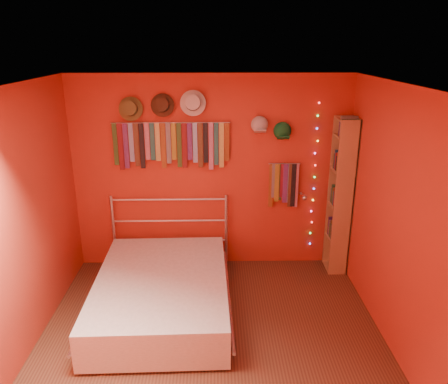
{
  "coord_description": "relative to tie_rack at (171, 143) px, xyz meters",
  "views": [
    {
      "loc": [
        0.05,
        -3.59,
        2.85
      ],
      "look_at": [
        0.14,
        0.9,
        1.3
      ],
      "focal_mm": 35.0,
      "sensor_mm": 36.0,
      "label": 1
    }
  ],
  "objects": [
    {
      "name": "bookshelf",
      "position": [
        2.15,
        -0.16,
        -0.65
      ],
      "size": [
        0.25,
        0.34,
        2.0
      ],
      "color": "#A9884C",
      "rests_on": "ground"
    },
    {
      "name": "tie_rack",
      "position": [
        0.0,
        0.0,
        0.0
      ],
      "size": [
        1.45,
        0.03,
        0.6
      ],
      "color": "silver",
      "rests_on": "back_wall"
    },
    {
      "name": "fairy_lights",
      "position": [
        1.8,
        0.02,
        -0.45
      ],
      "size": [
        0.05,
        0.02,
        1.9
      ],
      "color": "#FF3333",
      "rests_on": "back_wall"
    },
    {
      "name": "cap_green",
      "position": [
        1.37,
        0.01,
        0.14
      ],
      "size": [
        0.2,
        0.25,
        0.2
      ],
      "color": "#186D2E",
      "rests_on": "back_wall"
    },
    {
      "name": "bed",
      "position": [
        -0.06,
        -1.08,
        -1.44
      ],
      "size": [
        1.54,
        2.07,
        1.0
      ],
      "rotation": [
        0.0,
        0.0,
        0.02
      ],
      "color": "silver",
      "rests_on": "ground"
    },
    {
      "name": "reading_lamp",
      "position": [
        1.65,
        -0.14,
        -0.67
      ],
      "size": [
        0.06,
        0.27,
        0.08
      ],
      "color": "silver",
      "rests_on": "back_wall"
    },
    {
      "name": "fedora_olive",
      "position": [
        -0.47,
        -0.03,
        0.43
      ],
      "size": [
        0.29,
        0.16,
        0.29
      ],
      "rotation": [
        1.36,
        0.0,
        0.0
      ],
      "color": "brown",
      "rests_on": "back_wall"
    },
    {
      "name": "cap_white",
      "position": [
        1.08,
        0.01,
        0.22
      ],
      "size": [
        0.19,
        0.24,
        0.19
      ],
      "color": "beige",
      "rests_on": "back_wall"
    },
    {
      "name": "back_wall",
      "position": [
        0.49,
        0.06,
        -0.42
      ],
      "size": [
        3.5,
        0.02,
        2.5
      ],
      "primitive_type": "cube",
      "color": "#B0231C",
      "rests_on": "ground"
    },
    {
      "name": "left_wall",
      "position": [
        -1.26,
        -1.69,
        -0.42
      ],
      "size": [
        0.02,
        3.5,
        2.5
      ],
      "primitive_type": "cube",
      "color": "#B0231C",
      "rests_on": "ground"
    },
    {
      "name": "right_wall",
      "position": [
        2.24,
        -1.69,
        -0.42
      ],
      "size": [
        0.02,
        3.5,
        2.5
      ],
      "primitive_type": "cube",
      "color": "#B0231C",
      "rests_on": "ground"
    },
    {
      "name": "ceiling",
      "position": [
        0.49,
        -1.69,
        0.83
      ],
      "size": [
        3.5,
        3.5,
        0.02
      ],
      "primitive_type": "cube",
      "color": "white",
      "rests_on": "back_wall"
    },
    {
      "name": "fedora_white",
      "position": [
        0.28,
        -0.03,
        0.5
      ],
      "size": [
        0.31,
        0.17,
        0.31
      ],
      "rotation": [
        1.36,
        0.0,
        0.0
      ],
      "color": "silver",
      "rests_on": "back_wall"
    },
    {
      "name": "fedora_brown",
      "position": [
        -0.08,
        -0.03,
        0.47
      ],
      "size": [
        0.28,
        0.15,
        0.28
      ],
      "rotation": [
        1.36,
        0.0,
        0.0
      ],
      "color": "#432818",
      "rests_on": "back_wall"
    },
    {
      "name": "ground",
      "position": [
        0.49,
        -1.69,
        -1.67
      ],
      "size": [
        3.5,
        3.5,
        0.0
      ],
      "primitive_type": "plane",
      "color": "#4E2A1A",
      "rests_on": "ground"
    },
    {
      "name": "small_tie_rack",
      "position": [
        1.42,
        0.0,
        -0.53
      ],
      "size": [
        0.4,
        0.03,
        0.59
      ],
      "color": "silver",
      "rests_on": "back_wall"
    }
  ]
}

